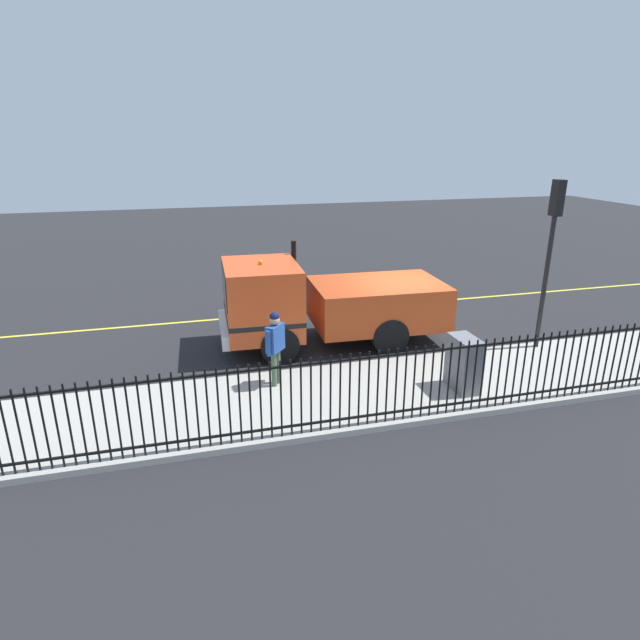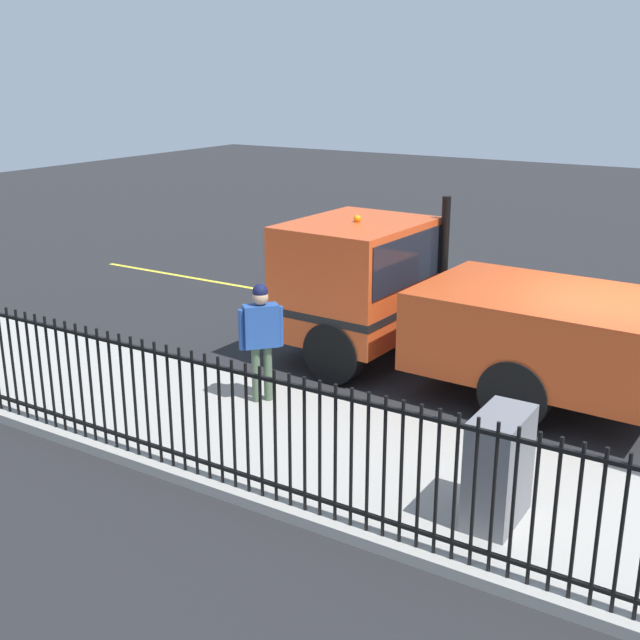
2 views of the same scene
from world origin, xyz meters
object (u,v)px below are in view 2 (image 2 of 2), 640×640
Objects in this scene: work_truck at (434,299)px; worker_standing at (261,330)px; traffic_cone at (470,319)px; utility_cabinet at (499,468)px.

work_truck is 3.59× the size of worker_standing.
work_truck reaches higher than traffic_cone.
worker_standing is at bearing -107.86° from utility_cabinet.
traffic_cone is (-4.48, 1.29, -0.81)m from worker_standing.
worker_standing is 1.43× the size of utility_cabinet.
traffic_cone is at bearing -155.68° from utility_cabinet.
work_truck is at bearing 5.66° from traffic_cone.
worker_standing reaches higher than utility_cabinet.
utility_cabinet is at bearing -66.84° from worker_standing.
work_truck is 8.82× the size of traffic_cone.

